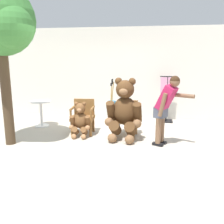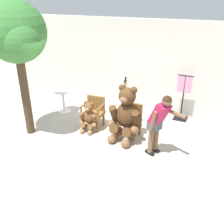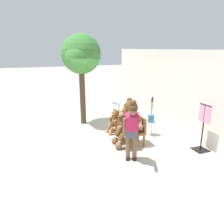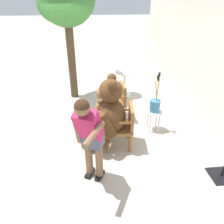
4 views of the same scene
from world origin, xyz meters
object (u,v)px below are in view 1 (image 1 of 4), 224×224
(round_side_table, at_px, (41,111))
(clothing_display_stand, at_px, (167,98))
(teddy_bear_large, at_px, (124,109))
(brush_bucket, at_px, (112,104))
(white_stool, at_px, (112,114))
(patio_tree, at_px, (2,23))
(person_visitor, at_px, (166,105))
(teddy_bear_small, at_px, (80,120))
(wooden_chair_right, at_px, (126,117))
(wooden_chair_left, at_px, (83,115))

(round_side_table, bearing_deg, clothing_display_stand, 18.05)
(teddy_bear_large, distance_m, brush_bucket, 1.13)
(white_stool, xyz_separation_m, patio_tree, (-1.94, -1.87, 2.22))
(person_visitor, relative_size, round_side_table, 2.13)
(teddy_bear_small, xyz_separation_m, person_visitor, (2.00, -0.32, 0.49))
(teddy_bear_large, relative_size, person_visitor, 0.94)
(teddy_bear_large, bearing_deg, clothing_display_stand, 59.76)
(person_visitor, distance_m, clothing_display_stand, 2.17)
(wooden_chair_right, bearing_deg, brush_bucket, 121.82)
(white_stool, relative_size, round_side_table, 0.64)
(teddy_bear_small, bearing_deg, brush_bucket, 60.26)
(patio_tree, xyz_separation_m, clothing_display_stand, (3.46, 2.64, -1.85))
(teddy_bear_large, xyz_separation_m, teddy_bear_small, (-1.07, -0.03, -0.29))
(patio_tree, bearing_deg, wooden_chair_right, 24.38)
(wooden_chair_right, bearing_deg, round_side_table, 170.25)
(round_side_table, bearing_deg, wooden_chair_left, -17.37)
(wooden_chair_right, height_order, patio_tree, patio_tree)
(wooden_chair_left, distance_m, round_side_table, 1.40)
(person_visitor, relative_size, white_stool, 3.34)
(wooden_chair_right, height_order, round_side_table, wooden_chair_right)
(person_visitor, distance_m, patio_tree, 3.76)
(teddy_bear_small, distance_m, white_stool, 1.22)
(wooden_chair_left, relative_size, white_stool, 1.87)
(teddy_bear_large, relative_size, round_side_table, 2.00)
(wooden_chair_right, bearing_deg, patio_tree, -155.62)
(wooden_chair_right, distance_m, clothing_display_stand, 1.88)
(teddy_bear_large, relative_size, white_stool, 3.14)
(wooden_chair_left, height_order, brush_bucket, brush_bucket)
(white_stool, height_order, round_side_table, round_side_table)
(wooden_chair_right, height_order, brush_bucket, brush_bucket)
(white_stool, bearing_deg, teddy_bear_small, -119.83)
(white_stool, height_order, brush_bucket, brush_bucket)
(teddy_bear_large, bearing_deg, patio_tree, -160.81)
(brush_bucket, bearing_deg, patio_tree, -136.10)
(wooden_chair_right, bearing_deg, wooden_chair_left, 180.00)
(wooden_chair_right, height_order, white_stool, wooden_chair_right)
(white_stool, distance_m, clothing_display_stand, 1.75)
(teddy_bear_large, height_order, brush_bucket, teddy_bear_large)
(round_side_table, xyz_separation_m, clothing_display_stand, (3.47, 1.13, 0.27))
(wooden_chair_left, distance_m, wooden_chair_right, 1.09)
(round_side_table, bearing_deg, wooden_chair_right, -9.75)
(teddy_bear_large, bearing_deg, teddy_bear_small, -178.47)
(wooden_chair_right, relative_size, patio_tree, 0.26)
(wooden_chair_right, relative_size, teddy_bear_large, 0.60)
(round_side_table, relative_size, patio_tree, 0.21)
(white_stool, xyz_separation_m, clothing_display_stand, (1.52, 0.78, 0.36))
(teddy_bear_small, height_order, person_visitor, person_visitor)
(person_visitor, distance_m, white_stool, 2.04)
(wooden_chair_right, xyz_separation_m, teddy_bear_large, (-0.01, -0.26, 0.24))
(wooden_chair_left, bearing_deg, person_visitor, -16.87)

